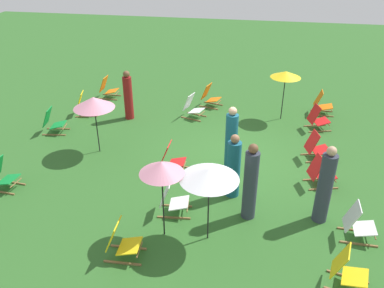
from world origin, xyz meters
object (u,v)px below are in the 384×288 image
(deckchair_3, at_px, (2,175))
(person_3, at_px, (250,184))
(deckchair_0, at_px, (171,159))
(deckchair_13, at_px, (317,119))
(umbrella_0, at_px, (286,75))
(umbrella_2, at_px, (162,168))
(deckchair_9, at_px, (172,199))
(person_4, at_px, (325,187))
(deckchair_8, at_px, (320,173))
(person_1, at_px, (233,168))
(deckchair_15, at_px, (322,104))
(umbrella_1, at_px, (94,103))
(deckchair_12, at_px, (347,270))
(umbrella_3, at_px, (209,174))
(person_2, at_px, (128,96))
(deckchair_4, at_px, (122,241))
(deckchair_7, at_px, (358,224))
(deckchair_2, at_px, (193,107))
(deckchair_11, at_px, (108,88))
(deckchair_1, at_px, (210,96))
(deckchair_6, at_px, (316,147))
(deckchair_14, at_px, (85,105))
(person_0, at_px, (231,140))
(deckchair_5, at_px, (53,122))

(deckchair_3, relative_size, person_3, 0.44)
(deckchair_0, relative_size, deckchair_13, 0.96)
(umbrella_0, xyz_separation_m, umbrella_2, (-6.46, 2.56, 0.10))
(deckchair_9, relative_size, person_4, 0.44)
(deckchair_8, bearing_deg, person_1, 94.46)
(deckchair_13, bearing_deg, person_4, 158.85)
(deckchair_15, relative_size, person_3, 0.44)
(umbrella_1, bearing_deg, deckchair_12, -121.82)
(deckchair_3, height_order, deckchair_9, same)
(deckchair_8, bearing_deg, person_3, 116.51)
(umbrella_3, relative_size, person_2, 1.03)
(deckchair_4, relative_size, deckchair_12, 0.98)
(deckchair_4, distance_m, person_2, 6.64)
(deckchair_3, bearing_deg, umbrella_1, -32.14)
(deckchair_12, relative_size, person_4, 0.45)
(deckchair_13, bearing_deg, deckchair_15, -28.45)
(deckchair_7, bearing_deg, umbrella_3, 102.11)
(deckchair_2, distance_m, person_2, 2.23)
(deckchair_11, bearing_deg, deckchair_0, -141.79)
(deckchair_1, height_order, deckchair_15, same)
(deckchair_4, height_order, deckchair_6, same)
(deckchair_12, relative_size, person_3, 0.45)
(deckchair_6, bearing_deg, deckchair_4, 123.02)
(deckchair_3, xyz_separation_m, deckchair_7, (-0.35, -8.41, 0.00))
(deckchair_3, distance_m, deckchair_14, 4.61)
(deckchair_2, bearing_deg, deckchair_15, -58.33)
(umbrella_2, height_order, person_2, umbrella_2)
(deckchair_8, height_order, person_0, person_0)
(deckchair_4, xyz_separation_m, deckchair_12, (0.01, -4.26, 0.00))
(umbrella_2, distance_m, person_0, 3.28)
(deckchair_2, bearing_deg, person_1, -140.03)
(deckchair_4, height_order, deckchair_9, same)
(deckchair_5, relative_size, person_3, 0.44)
(umbrella_2, bearing_deg, deckchair_12, -101.81)
(umbrella_2, bearing_deg, deckchair_9, -0.56)
(deckchair_6, bearing_deg, person_4, 161.78)
(deckchair_7, height_order, umbrella_3, umbrella_3)
(umbrella_0, bearing_deg, umbrella_2, 158.40)
(deckchair_14, height_order, umbrella_0, umbrella_0)
(umbrella_0, relative_size, person_4, 0.90)
(deckchair_8, distance_m, deckchair_14, 8.26)
(person_3, distance_m, person_4, 1.60)
(deckchair_4, xyz_separation_m, deckchair_15, (7.91, -4.63, 0.00))
(umbrella_3, xyz_separation_m, person_3, (0.89, -0.80, -0.73))
(deckchair_0, distance_m, deckchair_9, 1.80)
(deckchair_7, distance_m, deckchair_15, 6.52)
(deckchair_1, distance_m, person_4, 6.92)
(deckchair_7, distance_m, deckchair_8, 1.98)
(deckchair_15, xyz_separation_m, person_0, (-4.19, 2.83, 0.48))
(deckchair_2, height_order, person_4, person_4)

